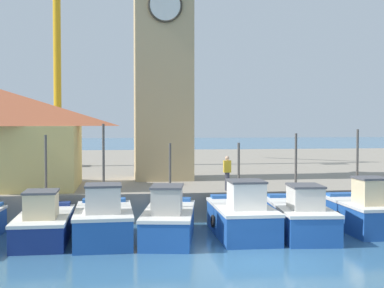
{
  "coord_description": "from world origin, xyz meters",
  "views": [
    {
      "loc": [
        -4.56,
        -16.82,
        4.51
      ],
      "look_at": [
        -1.08,
        9.03,
        3.5
      ],
      "focal_mm": 50.0,
      "sensor_mm": 36.0,
      "label": 1
    }
  ],
  "objects_px": {
    "fishing_boat_right_inner": "(363,212)",
    "clock_tower": "(163,51)",
    "fishing_boat_left_inner": "(104,221)",
    "fishing_boat_mid_right": "(300,216)",
    "fishing_boat_left_outer": "(44,223)",
    "dock_worker_near_tower": "(227,172)",
    "port_crane_near": "(56,49)",
    "fishing_boat_mid_left": "(169,220)",
    "fishing_boat_center": "(242,216)"
  },
  "relations": [
    {
      "from": "fishing_boat_left_outer",
      "to": "port_crane_near",
      "type": "bearing_deg",
      "value": 95.01
    },
    {
      "from": "clock_tower",
      "to": "fishing_boat_left_inner",
      "type": "bearing_deg",
      "value": -107.41
    },
    {
      "from": "fishing_boat_center",
      "to": "port_crane_near",
      "type": "height_order",
      "value": "port_crane_near"
    },
    {
      "from": "fishing_boat_center",
      "to": "dock_worker_near_tower",
      "type": "distance_m",
      "value": 4.04
    },
    {
      "from": "fishing_boat_right_inner",
      "to": "dock_worker_near_tower",
      "type": "bearing_deg",
      "value": 145.4
    },
    {
      "from": "fishing_boat_mid_right",
      "to": "dock_worker_near_tower",
      "type": "relative_size",
      "value": 3.33
    },
    {
      "from": "clock_tower",
      "to": "port_crane_near",
      "type": "height_order",
      "value": "port_crane_near"
    },
    {
      "from": "fishing_boat_center",
      "to": "port_crane_near",
      "type": "distance_m",
      "value": 23.46
    },
    {
      "from": "fishing_boat_left_inner",
      "to": "fishing_boat_right_inner",
      "type": "height_order",
      "value": "fishing_boat_left_inner"
    },
    {
      "from": "fishing_boat_mid_left",
      "to": "fishing_boat_mid_right",
      "type": "relative_size",
      "value": 0.99
    },
    {
      "from": "fishing_boat_left_inner",
      "to": "fishing_boat_mid_right",
      "type": "distance_m",
      "value": 7.85
    },
    {
      "from": "fishing_boat_left_outer",
      "to": "clock_tower",
      "type": "bearing_deg",
      "value": 60.34
    },
    {
      "from": "fishing_boat_center",
      "to": "fishing_boat_mid_left",
      "type": "bearing_deg",
      "value": -177.3
    },
    {
      "from": "fishing_boat_mid_right",
      "to": "port_crane_near",
      "type": "bearing_deg",
      "value": 121.25
    },
    {
      "from": "fishing_boat_mid_left",
      "to": "fishing_boat_center",
      "type": "relative_size",
      "value": 1.09
    },
    {
      "from": "fishing_boat_left_outer",
      "to": "fishing_boat_mid_right",
      "type": "distance_m",
      "value": 10.12
    },
    {
      "from": "fishing_boat_mid_left",
      "to": "dock_worker_near_tower",
      "type": "height_order",
      "value": "fishing_boat_mid_left"
    },
    {
      "from": "dock_worker_near_tower",
      "to": "fishing_boat_right_inner",
      "type": "bearing_deg",
      "value": -34.6
    },
    {
      "from": "fishing_boat_right_inner",
      "to": "port_crane_near",
      "type": "bearing_deg",
      "value": 127.43
    },
    {
      "from": "fishing_boat_mid_right",
      "to": "fishing_boat_right_inner",
      "type": "height_order",
      "value": "fishing_boat_right_inner"
    },
    {
      "from": "fishing_boat_left_outer",
      "to": "port_crane_near",
      "type": "height_order",
      "value": "port_crane_near"
    },
    {
      "from": "fishing_boat_left_inner",
      "to": "port_crane_near",
      "type": "relative_size",
      "value": 0.2
    },
    {
      "from": "fishing_boat_mid_right",
      "to": "fishing_boat_left_outer",
      "type": "bearing_deg",
      "value": 179.08
    },
    {
      "from": "fishing_boat_left_inner",
      "to": "clock_tower",
      "type": "bearing_deg",
      "value": 72.59
    },
    {
      "from": "fishing_boat_left_inner",
      "to": "fishing_boat_right_inner",
      "type": "distance_m",
      "value": 10.71
    },
    {
      "from": "fishing_boat_left_outer",
      "to": "fishing_boat_mid_right",
      "type": "bearing_deg",
      "value": -0.92
    },
    {
      "from": "fishing_boat_center",
      "to": "fishing_boat_mid_right",
      "type": "xyz_separation_m",
      "value": [
        2.39,
        -0.02,
        -0.05
      ]
    },
    {
      "from": "fishing_boat_mid_right",
      "to": "port_crane_near",
      "type": "height_order",
      "value": "port_crane_near"
    },
    {
      "from": "port_crane_near",
      "to": "dock_worker_near_tower",
      "type": "bearing_deg",
      "value": -58.52
    },
    {
      "from": "fishing_boat_left_inner",
      "to": "fishing_boat_left_outer",
      "type": "bearing_deg",
      "value": 170.2
    },
    {
      "from": "fishing_boat_left_outer",
      "to": "fishing_boat_left_inner",
      "type": "xyz_separation_m",
      "value": [
        2.27,
        -0.39,
        0.1
      ]
    },
    {
      "from": "fishing_boat_mid_left",
      "to": "clock_tower",
      "type": "relative_size",
      "value": 0.35
    },
    {
      "from": "fishing_boat_mid_right",
      "to": "clock_tower",
      "type": "bearing_deg",
      "value": 116.8
    },
    {
      "from": "fishing_boat_right_inner",
      "to": "clock_tower",
      "type": "distance_m",
      "value": 14.27
    },
    {
      "from": "fishing_boat_left_outer",
      "to": "clock_tower",
      "type": "height_order",
      "value": "clock_tower"
    },
    {
      "from": "fishing_boat_mid_right",
      "to": "clock_tower",
      "type": "distance_m",
      "value": 13.22
    },
    {
      "from": "fishing_boat_center",
      "to": "clock_tower",
      "type": "distance_m",
      "value": 12.5
    },
    {
      "from": "fishing_boat_mid_right",
      "to": "fishing_boat_right_inner",
      "type": "distance_m",
      "value": 2.87
    },
    {
      "from": "fishing_boat_left_inner",
      "to": "fishing_boat_center",
      "type": "bearing_deg",
      "value": 2.64
    },
    {
      "from": "fishing_boat_mid_right",
      "to": "fishing_boat_left_inner",
      "type": "bearing_deg",
      "value": -178.33
    },
    {
      "from": "fishing_boat_mid_right",
      "to": "clock_tower",
      "type": "height_order",
      "value": "clock_tower"
    },
    {
      "from": "fishing_boat_mid_left",
      "to": "dock_worker_near_tower",
      "type": "relative_size",
      "value": 3.29
    },
    {
      "from": "fishing_boat_mid_right",
      "to": "fishing_boat_right_inner",
      "type": "xyz_separation_m",
      "value": [
        2.85,
        0.3,
        0.05
      ]
    },
    {
      "from": "fishing_boat_mid_left",
      "to": "dock_worker_near_tower",
      "type": "distance_m",
      "value": 5.22
    },
    {
      "from": "dock_worker_near_tower",
      "to": "port_crane_near",
      "type": "bearing_deg",
      "value": 121.48
    },
    {
      "from": "fishing_boat_left_inner",
      "to": "fishing_boat_mid_left",
      "type": "xyz_separation_m",
      "value": [
        2.5,
        0.11,
        -0.04
      ]
    },
    {
      "from": "fishing_boat_center",
      "to": "dock_worker_near_tower",
      "type": "relative_size",
      "value": 3.02
    },
    {
      "from": "fishing_boat_left_outer",
      "to": "port_crane_near",
      "type": "distance_m",
      "value": 21.48
    },
    {
      "from": "fishing_boat_left_outer",
      "to": "dock_worker_near_tower",
      "type": "relative_size",
      "value": 2.98
    },
    {
      "from": "fishing_boat_right_inner",
      "to": "fishing_boat_left_outer",
      "type": "bearing_deg",
      "value": -179.38
    }
  ]
}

